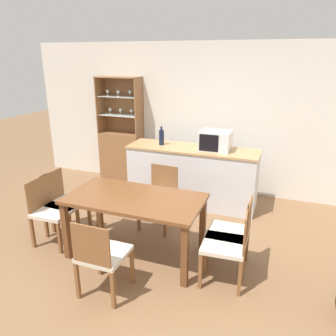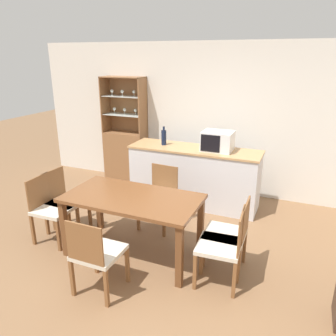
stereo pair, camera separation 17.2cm
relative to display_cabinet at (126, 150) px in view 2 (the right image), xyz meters
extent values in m
plane|color=brown|center=(1.63, -2.43, -0.61)|extent=(18.00, 18.00, 0.00)
cube|color=silver|center=(1.63, 0.20, 0.67)|extent=(6.80, 0.06, 2.55)
cube|color=silver|center=(1.55, -0.52, -0.15)|extent=(2.05, 0.58, 0.91)
cube|color=tan|center=(1.55, -0.52, 0.32)|extent=(2.08, 0.61, 0.03)
cube|color=brown|center=(0.00, -0.01, -0.13)|extent=(0.80, 0.35, 0.94)
cube|color=brown|center=(0.00, 0.16, 0.85)|extent=(0.80, 0.02, 1.02)
cube|color=brown|center=(-0.39, -0.01, 0.85)|extent=(0.02, 0.35, 1.02)
cube|color=brown|center=(0.39, -0.01, 0.85)|extent=(0.02, 0.35, 1.02)
cube|color=brown|center=(0.00, -0.01, 1.35)|extent=(0.80, 0.35, 0.02)
cube|color=silver|center=(0.00, -0.01, 0.67)|extent=(0.76, 0.30, 0.01)
cube|color=silver|center=(0.00, -0.01, 1.01)|extent=(0.76, 0.30, 0.01)
cylinder|color=silver|center=(-0.22, 0.01, 0.68)|extent=(0.04, 0.04, 0.01)
cylinder|color=silver|center=(-0.22, 0.01, 0.71)|extent=(0.01, 0.01, 0.06)
sphere|color=silver|center=(-0.22, 0.01, 0.76)|extent=(0.06, 0.06, 0.06)
cylinder|color=silver|center=(-0.22, -0.04, 1.02)|extent=(0.04, 0.04, 0.01)
cylinder|color=silver|center=(-0.22, -0.04, 1.05)|extent=(0.01, 0.01, 0.06)
sphere|color=silver|center=(-0.22, -0.04, 1.10)|extent=(0.06, 0.06, 0.06)
cylinder|color=silver|center=(0.00, 0.01, 0.68)|extent=(0.04, 0.04, 0.01)
cylinder|color=silver|center=(0.00, 0.01, 0.71)|extent=(0.01, 0.01, 0.06)
sphere|color=silver|center=(0.00, 0.01, 0.76)|extent=(0.06, 0.06, 0.06)
cylinder|color=silver|center=(0.00, -0.05, 1.02)|extent=(0.04, 0.04, 0.01)
cylinder|color=silver|center=(0.00, -0.05, 1.05)|extent=(0.01, 0.01, 0.06)
sphere|color=silver|center=(0.00, -0.05, 1.10)|extent=(0.06, 0.06, 0.06)
cylinder|color=silver|center=(0.22, 0.03, 0.68)|extent=(0.04, 0.04, 0.01)
cylinder|color=silver|center=(0.22, 0.03, 0.71)|extent=(0.01, 0.01, 0.06)
sphere|color=silver|center=(0.22, 0.03, 0.76)|extent=(0.06, 0.06, 0.06)
cylinder|color=silver|center=(0.22, -0.01, 1.02)|extent=(0.04, 0.04, 0.01)
cylinder|color=silver|center=(0.22, -0.01, 1.05)|extent=(0.01, 0.01, 0.06)
sphere|color=silver|center=(0.22, -0.01, 1.10)|extent=(0.06, 0.06, 0.06)
cube|color=brown|center=(1.35, -2.19, 0.14)|extent=(1.59, 0.84, 0.04)
cube|color=brown|center=(0.61, -2.56, -0.25)|extent=(0.07, 0.07, 0.72)
cube|color=brown|center=(2.09, -2.56, -0.25)|extent=(0.07, 0.07, 0.72)
cube|color=brown|center=(0.61, -1.83, -0.25)|extent=(0.07, 0.07, 0.72)
cube|color=brown|center=(2.09, -1.83, -0.25)|extent=(0.07, 0.07, 0.72)
cube|color=beige|center=(2.44, -2.07, -0.17)|extent=(0.45, 0.45, 0.05)
cube|color=brown|center=(2.65, -2.06, 0.06)|extent=(0.03, 0.41, 0.40)
cube|color=brown|center=(2.24, -2.27, -0.40)|extent=(0.04, 0.04, 0.42)
cube|color=brown|center=(2.23, -1.87, -0.40)|extent=(0.04, 0.04, 0.42)
cube|color=brown|center=(2.64, -2.27, -0.40)|extent=(0.04, 0.04, 0.42)
cube|color=brown|center=(2.64, -1.86, -0.40)|extent=(0.04, 0.04, 0.42)
cube|color=beige|center=(0.26, -2.07, -0.17)|extent=(0.47, 0.47, 0.05)
cube|color=brown|center=(0.05, -2.06, 0.06)|extent=(0.04, 0.41, 0.40)
cube|color=brown|center=(0.47, -1.88, -0.40)|extent=(0.04, 0.04, 0.42)
cube|color=brown|center=(0.45, -2.28, -0.40)|extent=(0.04, 0.04, 0.42)
cube|color=brown|center=(0.07, -1.86, -0.40)|extent=(0.04, 0.04, 0.42)
cube|color=brown|center=(0.05, -2.26, -0.40)|extent=(0.04, 0.04, 0.42)
cube|color=beige|center=(0.26, -2.32, -0.17)|extent=(0.46, 0.46, 0.05)
cube|color=brown|center=(0.05, -2.33, 0.06)|extent=(0.03, 0.41, 0.40)
cube|color=brown|center=(0.46, -2.11, -0.40)|extent=(0.04, 0.04, 0.42)
cube|color=brown|center=(0.47, -2.52, -0.40)|extent=(0.04, 0.04, 0.42)
cube|color=brown|center=(0.05, -2.13, -0.40)|extent=(0.04, 0.04, 0.42)
cube|color=brown|center=(0.07, -2.53, -0.40)|extent=(0.04, 0.04, 0.42)
cube|color=beige|center=(1.35, -2.91, -0.17)|extent=(0.44, 0.44, 0.05)
cube|color=brown|center=(1.35, -3.12, 0.06)|extent=(0.41, 0.02, 0.40)
cube|color=brown|center=(1.15, -2.70, -0.40)|extent=(0.04, 0.04, 0.42)
cube|color=brown|center=(1.55, -2.71, -0.40)|extent=(0.04, 0.04, 0.42)
cube|color=brown|center=(1.15, -3.11, -0.40)|extent=(0.04, 0.04, 0.42)
cube|color=brown|center=(1.55, -3.11, -0.40)|extent=(0.04, 0.04, 0.42)
cube|color=beige|center=(1.35, -1.48, -0.17)|extent=(0.47, 0.47, 0.05)
cube|color=brown|center=(1.36, -1.27, 0.06)|extent=(0.41, 0.04, 0.40)
cube|color=brown|center=(1.54, -1.70, -0.40)|extent=(0.04, 0.04, 0.42)
cube|color=brown|center=(1.14, -1.67, -0.40)|extent=(0.04, 0.04, 0.42)
cube|color=brown|center=(1.56, -1.29, -0.40)|extent=(0.04, 0.04, 0.42)
cube|color=brown|center=(1.16, -1.27, -0.40)|extent=(0.04, 0.04, 0.42)
cube|color=beige|center=(2.44, -2.32, -0.17)|extent=(0.47, 0.47, 0.05)
cube|color=brown|center=(2.65, -2.31, 0.06)|extent=(0.05, 0.41, 0.40)
cube|color=brown|center=(2.25, -2.54, -0.40)|extent=(0.04, 0.04, 0.42)
cube|color=brown|center=(2.22, -2.13, -0.40)|extent=(0.04, 0.04, 0.42)
cube|color=brown|center=(2.65, -2.51, -0.40)|extent=(0.04, 0.04, 0.42)
cube|color=brown|center=(2.63, -2.11, -0.40)|extent=(0.04, 0.04, 0.42)
cube|color=silver|center=(1.91, -0.50, 0.48)|extent=(0.46, 0.38, 0.30)
cube|color=black|center=(1.85, -0.69, 0.48)|extent=(0.29, 0.01, 0.26)
cylinder|color=#141E38|center=(1.02, -0.52, 0.45)|extent=(0.08, 0.08, 0.24)
cylinder|color=#141E38|center=(1.02, -0.52, 0.60)|extent=(0.03, 0.03, 0.06)
camera|label=1|loc=(2.94, -5.32, 1.72)|focal=35.00mm
camera|label=2|loc=(3.10, -5.26, 1.72)|focal=35.00mm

